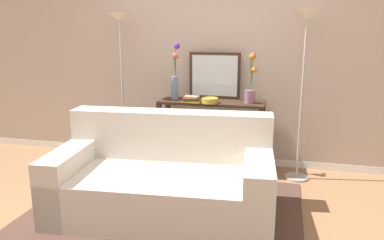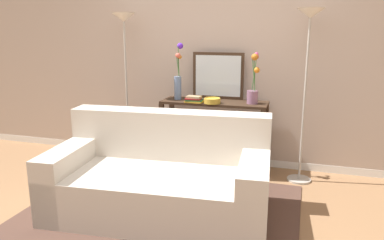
{
  "view_description": "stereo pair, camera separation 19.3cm",
  "coord_description": "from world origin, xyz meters",
  "px_view_note": "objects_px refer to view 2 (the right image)",
  "views": [
    {
      "loc": [
        0.81,
        -2.58,
        1.63
      ],
      "look_at": [
        -0.08,
        1.01,
        0.74
      ],
      "focal_mm": 35.28,
      "sensor_mm": 36.0,
      "label": 1
    },
    {
      "loc": [
        0.99,
        -2.53,
        1.63
      ],
      "look_at": [
        -0.08,
        1.01,
        0.74
      ],
      "focal_mm": 35.28,
      "sensor_mm": 36.0,
      "label": 2
    }
  ],
  "objects_px": {
    "floor_lamp_left": "(125,47)",
    "vase_short_flowers": "(253,86)",
    "fruit_bowl": "(212,101)",
    "floor_lamp_right": "(308,48)",
    "book_stack": "(194,99)",
    "vase_tall_flowers": "(178,79)",
    "couch": "(161,180)",
    "book_row_under_console": "(189,162)",
    "console_table": "(214,123)",
    "wall_mirror": "(218,76)"
  },
  "relations": [
    {
      "from": "floor_lamp_left",
      "to": "vase_short_flowers",
      "type": "distance_m",
      "value": 1.57
    },
    {
      "from": "fruit_bowl",
      "to": "floor_lamp_right",
      "type": "bearing_deg",
      "value": 3.32
    },
    {
      "from": "vase_short_flowers",
      "to": "book_stack",
      "type": "xyz_separation_m",
      "value": [
        -0.65,
        -0.11,
        -0.16
      ]
    },
    {
      "from": "vase_tall_flowers",
      "to": "fruit_bowl",
      "type": "bearing_deg",
      "value": -15.29
    },
    {
      "from": "fruit_bowl",
      "to": "book_stack",
      "type": "bearing_deg",
      "value": -177.91
    },
    {
      "from": "couch",
      "to": "book_row_under_console",
      "type": "relative_size",
      "value": 5.03
    },
    {
      "from": "console_table",
      "to": "vase_tall_flowers",
      "type": "bearing_deg",
      "value": -178.96
    },
    {
      "from": "fruit_bowl",
      "to": "book_stack",
      "type": "height_order",
      "value": "book_stack"
    },
    {
      "from": "floor_lamp_left",
      "to": "wall_mirror",
      "type": "height_order",
      "value": "floor_lamp_left"
    },
    {
      "from": "couch",
      "to": "floor_lamp_left",
      "type": "relative_size",
      "value": 1.09
    },
    {
      "from": "console_table",
      "to": "book_stack",
      "type": "bearing_deg",
      "value": -145.88
    },
    {
      "from": "couch",
      "to": "fruit_bowl",
      "type": "xyz_separation_m",
      "value": [
        0.21,
        1.06,
        0.55
      ]
    },
    {
      "from": "console_table",
      "to": "book_row_under_console",
      "type": "bearing_deg",
      "value": 180.0
    },
    {
      "from": "book_stack",
      "to": "book_row_under_console",
      "type": "bearing_deg",
      "value": 127.11
    },
    {
      "from": "console_table",
      "to": "vase_short_flowers",
      "type": "xyz_separation_m",
      "value": [
        0.45,
        -0.02,
        0.45
      ]
    },
    {
      "from": "wall_mirror",
      "to": "vase_short_flowers",
      "type": "xyz_separation_m",
      "value": [
        0.44,
        -0.19,
        -0.08
      ]
    },
    {
      "from": "floor_lamp_right",
      "to": "book_stack",
      "type": "bearing_deg",
      "value": -176.89
    },
    {
      "from": "console_table",
      "to": "fruit_bowl",
      "type": "bearing_deg",
      "value": -85.74
    },
    {
      "from": "console_table",
      "to": "book_stack",
      "type": "distance_m",
      "value": 0.38
    },
    {
      "from": "wall_mirror",
      "to": "book_stack",
      "type": "distance_m",
      "value": 0.44
    },
    {
      "from": "vase_tall_flowers",
      "to": "book_row_under_console",
      "type": "height_order",
      "value": "vase_tall_flowers"
    },
    {
      "from": "wall_mirror",
      "to": "book_row_under_console",
      "type": "bearing_deg",
      "value": -151.64
    },
    {
      "from": "couch",
      "to": "vase_tall_flowers",
      "type": "xyz_separation_m",
      "value": [
        -0.24,
        1.18,
        0.76
      ]
    },
    {
      "from": "book_row_under_console",
      "to": "vase_tall_flowers",
      "type": "bearing_deg",
      "value": -176.5
    },
    {
      "from": "vase_tall_flowers",
      "to": "vase_short_flowers",
      "type": "height_order",
      "value": "vase_tall_flowers"
    },
    {
      "from": "couch",
      "to": "book_stack",
      "type": "distance_m",
      "value": 1.19
    },
    {
      "from": "floor_lamp_right",
      "to": "vase_tall_flowers",
      "type": "height_order",
      "value": "floor_lamp_right"
    },
    {
      "from": "floor_lamp_left",
      "to": "fruit_bowl",
      "type": "xyz_separation_m",
      "value": [
        1.08,
        -0.06,
        -0.57
      ]
    },
    {
      "from": "vase_tall_flowers",
      "to": "console_table",
      "type": "bearing_deg",
      "value": 1.04
    },
    {
      "from": "couch",
      "to": "floor_lamp_left",
      "type": "bearing_deg",
      "value": 128.12
    },
    {
      "from": "book_stack",
      "to": "couch",
      "type": "bearing_deg",
      "value": -89.79
    },
    {
      "from": "wall_mirror",
      "to": "fruit_bowl",
      "type": "relative_size",
      "value": 3.29
    },
    {
      "from": "fruit_bowl",
      "to": "book_stack",
      "type": "relative_size",
      "value": 0.92
    },
    {
      "from": "book_row_under_console",
      "to": "vase_short_flowers",
      "type": "bearing_deg",
      "value": -1.68
    },
    {
      "from": "console_table",
      "to": "wall_mirror",
      "type": "height_order",
      "value": "wall_mirror"
    },
    {
      "from": "couch",
      "to": "vase_short_flowers",
      "type": "relative_size",
      "value": 3.52
    },
    {
      "from": "wall_mirror",
      "to": "vase_tall_flowers",
      "type": "distance_m",
      "value": 0.47
    },
    {
      "from": "book_row_under_console",
      "to": "floor_lamp_left",
      "type": "bearing_deg",
      "value": -174.66
    },
    {
      "from": "couch",
      "to": "fruit_bowl",
      "type": "height_order",
      "value": "fruit_bowl"
    },
    {
      "from": "floor_lamp_left",
      "to": "vase_short_flowers",
      "type": "height_order",
      "value": "floor_lamp_left"
    },
    {
      "from": "couch",
      "to": "wall_mirror",
      "type": "height_order",
      "value": "wall_mirror"
    },
    {
      "from": "couch",
      "to": "floor_lamp_right",
      "type": "distance_m",
      "value": 1.99
    },
    {
      "from": "console_table",
      "to": "floor_lamp_right",
      "type": "bearing_deg",
      "value": -4.12
    },
    {
      "from": "couch",
      "to": "vase_short_flowers",
      "type": "bearing_deg",
      "value": 60.97
    },
    {
      "from": "console_table",
      "to": "vase_short_flowers",
      "type": "distance_m",
      "value": 0.64
    },
    {
      "from": "book_stack",
      "to": "book_row_under_console",
      "type": "relative_size",
      "value": 0.51
    },
    {
      "from": "couch",
      "to": "wall_mirror",
      "type": "bearing_deg",
      "value": 81.5
    },
    {
      "from": "floor_lamp_right",
      "to": "book_row_under_console",
      "type": "bearing_deg",
      "value": 176.85
    },
    {
      "from": "floor_lamp_left",
      "to": "vase_tall_flowers",
      "type": "distance_m",
      "value": 0.74
    },
    {
      "from": "fruit_bowl",
      "to": "couch",
      "type": "bearing_deg",
      "value": -101.12
    }
  ]
}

